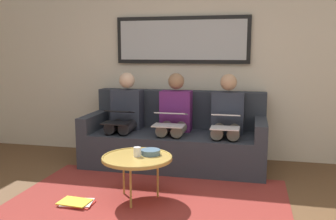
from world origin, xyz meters
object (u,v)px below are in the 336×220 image
Objects in this scene: coffee_table at (137,158)px; person_middle at (174,117)px; laptop_silver at (170,119)px; magazine_stack at (77,203)px; framed_mirror at (182,40)px; laptop_white at (226,121)px; bowl at (151,152)px; couch at (175,139)px; cup at (137,152)px; person_left at (227,119)px; laptop_black at (118,117)px; person_right at (125,115)px.

person_middle is at bearing -95.66° from coffee_table.
laptop_silver is 1.44m from magazine_stack.
framed_mirror is at bearing -108.77° from magazine_stack.
framed_mirror is 4.80× the size of laptop_white.
laptop_silver is (0.64, 0.00, -0.00)m from laptop_white.
laptop_silver is (-0.11, -0.90, 0.22)m from coffee_table.
laptop_white reaches higher than bowl.
magazine_stack is (0.63, 1.46, -0.29)m from couch.
cup is at bearing 82.41° from laptop_silver.
laptop_silver is (0.00, 0.24, 0.02)m from person_middle.
laptop_white is at bearing 90.00° from person_left.
couch reaches higher than magazine_stack.
cup is at bearing 85.74° from framed_mirror.
person_left reaches higher than laptop_white.
laptop_black reaches higher than magazine_stack.
bowl is (-0.11, -0.09, -0.02)m from cup.
magazine_stack is (0.51, 0.24, -0.39)m from coffee_table.
framed_mirror is at bearing -47.53° from laptop_white.
framed_mirror is 1.32m from laptop_white.
couch is 5.98× the size of laptop_white.
bowl is 0.16× the size of person_left.
laptop_white reaches higher than cup.
cup is (0.12, 1.59, -1.08)m from framed_mirror.
person_middle and person_right have the same top height.
cup is 0.28× the size of magazine_stack.
laptop_silver is at bearing 90.00° from couch.
bowl reaches higher than magazine_stack.
framed_mirror is at bearing -94.26° from cup.
cup is at bearing 84.37° from couch.
person_left is at bearing -123.83° from cup.
laptop_black is (1.28, 0.00, -0.00)m from laptop_white.
person_left is at bearing -169.18° from laptop_black.
person_left is 0.64m from person_middle.
person_right reaches higher than bowl.
framed_mirror is 2.65× the size of coffee_table.
laptop_white is 0.32× the size of person_middle.
bowl is 1.06m from person_middle.
person_right is at bearing -20.88° from laptop_silver.
laptop_black is (0.53, -0.90, 0.22)m from coffee_table.
person_left is at bearing -90.00° from laptop_white.
laptop_silver is (0.64, 0.24, 0.02)m from person_left.
person_left is at bearing 144.47° from framed_mirror.
magazine_stack is at bearing 90.47° from person_right.
magazine_stack is at bearing 47.66° from person_left.
laptop_silver reaches higher than bowl.
laptop_silver is 0.32× the size of person_right.
person_left is at bearing -132.34° from magazine_stack.
coffee_table is at bearing 82.82° from laptop_silver.
cup is at bearing -152.94° from magazine_stack.
couch is at bearing -95.63° from cup.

